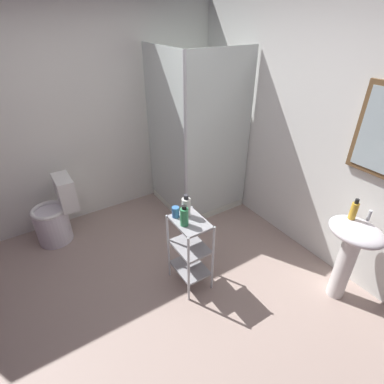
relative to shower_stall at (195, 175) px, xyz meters
name	(u,v)px	position (x,y,z in m)	size (l,w,h in m)	color
ground_plane	(154,310)	(1.22, -1.23, -0.47)	(4.20, 4.20, 0.02)	#A68F84
wall_back	(318,137)	(1.23, 0.62, 0.79)	(4.20, 0.14, 2.50)	white
wall_left	(73,119)	(-0.63, -1.23, 0.79)	(0.10, 4.20, 2.50)	white
shower_stall	(195,175)	(0.00, 0.00, 0.00)	(0.92, 0.92, 2.00)	white
pedestal_sink	(351,247)	(1.98, 0.29, 0.12)	(0.46, 0.37, 0.81)	white
sink_faucet	(369,216)	(1.98, 0.41, 0.40)	(0.03, 0.03, 0.10)	silver
toilet	(56,216)	(-0.26, -1.70, -0.15)	(0.37, 0.49, 0.76)	white
storage_cart	(190,248)	(1.12, -0.78, -0.03)	(0.38, 0.28, 0.74)	silver
hand_soap_bottle	(354,210)	(1.89, 0.32, 0.43)	(0.06, 0.06, 0.19)	gold
body_wash_bottle_green	(184,216)	(1.14, -0.85, 0.36)	(0.07, 0.07, 0.19)	#35985A
lotion_bottle_white	(186,207)	(1.03, -0.77, 0.37)	(0.08, 0.08, 0.21)	white
rinse_cup	(176,212)	(0.99, -0.85, 0.33)	(0.07, 0.07, 0.10)	#3870B2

